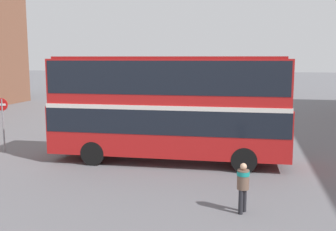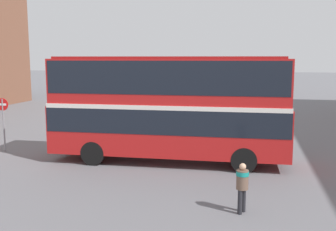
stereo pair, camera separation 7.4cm
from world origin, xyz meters
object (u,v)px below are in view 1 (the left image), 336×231
object	(u,v)px
double_decker_bus	(168,102)
parked_car_kerb_near	(172,116)
pedestrian_foreground	(243,183)
no_entry_sign	(3,116)

from	to	relation	value
double_decker_bus	parked_car_kerb_near	world-z (taller)	double_decker_bus
pedestrian_foreground	parked_car_kerb_near	distance (m)	15.56
pedestrian_foreground	no_entry_sign	size ratio (longest dim) A/B	0.58
pedestrian_foreground	parked_car_kerb_near	xyz separation A→B (m)	(-5.10, 14.70, -0.17)
pedestrian_foreground	parked_car_kerb_near	world-z (taller)	parked_car_kerb_near
parked_car_kerb_near	no_entry_sign	xyz separation A→B (m)	(-7.15, -8.92, 1.05)
pedestrian_foreground	no_entry_sign	distance (m)	13.57
pedestrian_foreground	parked_car_kerb_near	bearing A→B (deg)	-45.81
pedestrian_foreground	double_decker_bus	bearing A→B (deg)	-32.28
parked_car_kerb_near	no_entry_sign	bearing A→B (deg)	-131.88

